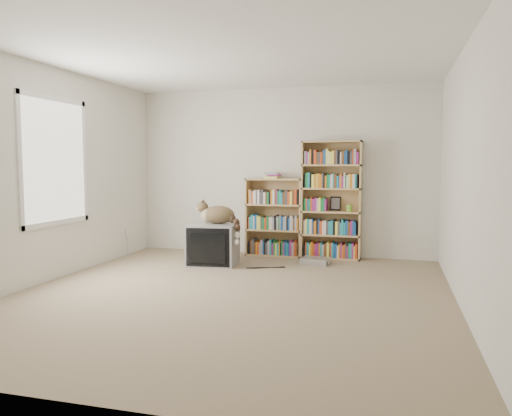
% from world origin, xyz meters
% --- Properties ---
extents(floor, '(4.50, 5.00, 0.01)m').
position_xyz_m(floor, '(0.00, 0.00, 0.00)').
color(floor, gray).
rests_on(floor, ground).
extents(wall_back, '(4.50, 0.02, 2.50)m').
position_xyz_m(wall_back, '(0.00, 2.50, 1.25)').
color(wall_back, silver).
rests_on(wall_back, floor).
extents(wall_front, '(4.50, 0.02, 2.50)m').
position_xyz_m(wall_front, '(0.00, -2.50, 1.25)').
color(wall_front, silver).
rests_on(wall_front, floor).
extents(wall_left, '(0.02, 5.00, 2.50)m').
position_xyz_m(wall_left, '(-2.25, 0.00, 1.25)').
color(wall_left, silver).
rests_on(wall_left, floor).
extents(wall_right, '(0.02, 5.00, 2.50)m').
position_xyz_m(wall_right, '(2.25, 0.00, 1.25)').
color(wall_right, silver).
rests_on(wall_right, floor).
extents(ceiling, '(4.50, 5.00, 0.02)m').
position_xyz_m(ceiling, '(0.00, 0.00, 2.50)').
color(ceiling, white).
rests_on(ceiling, wall_back).
extents(window, '(0.02, 1.22, 1.52)m').
position_xyz_m(window, '(-2.24, 0.20, 1.40)').
color(window, white).
rests_on(window, wall_left).
extents(crt_tv, '(0.69, 0.64, 0.56)m').
position_xyz_m(crt_tv, '(-0.74, 1.47, 0.28)').
color(crt_tv, gray).
rests_on(crt_tv, floor).
extents(cat, '(0.70, 0.48, 0.54)m').
position_xyz_m(cat, '(-0.63, 1.50, 0.64)').
color(cat, '#372516').
rests_on(cat, crt_tv).
extents(bookcase_tall, '(0.85, 0.30, 1.70)m').
position_xyz_m(bookcase_tall, '(0.76, 2.36, 0.81)').
color(bookcase_tall, tan).
rests_on(bookcase_tall, floor).
extents(bookcase_short, '(0.84, 0.30, 1.16)m').
position_xyz_m(bookcase_short, '(-0.08, 2.36, 0.53)').
color(bookcase_short, tan).
rests_on(bookcase_short, floor).
extents(book_stack, '(0.21, 0.28, 0.09)m').
position_xyz_m(book_stack, '(-0.10, 2.32, 1.20)').
color(book_stack, '#D5441C').
rests_on(book_stack, bookcase_short).
extents(green_mug, '(0.08, 0.08, 0.09)m').
position_xyz_m(green_mug, '(1.02, 2.34, 0.74)').
color(green_mug, '#6CAE31').
rests_on(green_mug, bookcase_tall).
extents(framed_print, '(0.15, 0.05, 0.20)m').
position_xyz_m(framed_print, '(0.81, 2.44, 0.79)').
color(framed_print, black).
rests_on(framed_print, bookcase_tall).
extents(dvd_player, '(0.42, 0.33, 0.09)m').
position_xyz_m(dvd_player, '(0.61, 1.86, 0.04)').
color(dvd_player, '#AAAAAF').
rests_on(dvd_player, floor).
extents(wall_outlet, '(0.01, 0.08, 0.13)m').
position_xyz_m(wall_outlet, '(-2.24, 1.81, 0.32)').
color(wall_outlet, silver).
rests_on(wall_outlet, wall_left).
extents(floor_cables, '(1.20, 0.70, 0.01)m').
position_xyz_m(floor_cables, '(0.10, 1.32, 0.00)').
color(floor_cables, black).
rests_on(floor_cables, floor).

